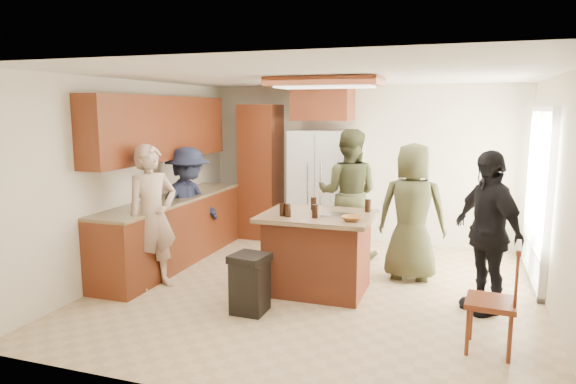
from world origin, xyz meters
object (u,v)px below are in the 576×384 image
(person_behind_left, at_px, (348,193))
(person_side_right, at_px, (487,232))
(person_behind_right, at_px, (412,212))
(person_counter, at_px, (188,205))
(trash_bin, at_px, (250,283))
(kitchen_island, at_px, (318,252))
(spindle_chair, at_px, (494,303))
(person_front_left, at_px, (152,217))
(refrigerator, at_px, (321,187))

(person_behind_left, height_order, person_side_right, person_behind_left)
(person_behind_left, bearing_deg, person_behind_right, 139.19)
(person_behind_right, height_order, person_side_right, person_behind_right)
(person_behind_left, height_order, person_behind_right, person_behind_left)
(person_counter, relative_size, trash_bin, 2.56)
(person_behind_left, distance_m, kitchen_island, 1.62)
(person_behind_left, distance_m, spindle_chair, 3.19)
(person_front_left, xyz_separation_m, person_counter, (-0.14, 1.08, -0.06))
(person_front_left, distance_m, kitchen_island, 2.00)
(person_behind_left, distance_m, person_side_right, 2.39)
(person_counter, bearing_deg, spindle_chair, -96.15)
(person_front_left, xyz_separation_m, kitchen_island, (1.90, 0.50, -0.39))
(person_side_right, height_order, trash_bin, person_side_right)
(spindle_chair, bearing_deg, person_side_right, 92.34)
(person_behind_left, relative_size, trash_bin, 2.94)
(person_front_left, relative_size, kitchen_island, 1.35)
(trash_bin, bearing_deg, person_counter, 136.83)
(person_side_right, distance_m, spindle_chair, 1.07)
(person_front_left, relative_size, trash_bin, 2.74)
(person_front_left, xyz_separation_m, person_side_right, (3.73, 0.49, -0.00))
(person_side_right, xyz_separation_m, refrigerator, (-2.38, 2.17, 0.04))
(kitchen_island, xyz_separation_m, trash_bin, (-0.50, -0.85, -0.16))
(person_front_left, xyz_separation_m, trash_bin, (1.40, -0.35, -0.54))
(person_front_left, height_order, kitchen_island, person_front_left)
(person_front_left, bearing_deg, person_side_right, -53.16)
(trash_bin, xyz_separation_m, spindle_chair, (2.38, -0.14, 0.13))
(person_behind_right, bearing_deg, refrigerator, -40.82)
(person_behind_right, distance_m, kitchen_island, 1.34)
(person_side_right, height_order, kitchen_island, person_side_right)
(person_counter, distance_m, trash_bin, 2.15)
(person_front_left, height_order, refrigerator, refrigerator)
(refrigerator, bearing_deg, kitchen_island, -75.79)
(person_front_left, relative_size, refrigerator, 0.96)
(person_front_left, distance_m, person_side_right, 3.76)
(spindle_chair, bearing_deg, person_counter, 158.04)
(person_front_left, bearing_deg, spindle_chair, -68.11)
(person_counter, height_order, kitchen_island, person_counter)
(kitchen_island, height_order, trash_bin, kitchen_island)
(person_behind_left, relative_size, person_behind_right, 1.07)
(person_behind_left, bearing_deg, refrigerator, -49.77)
(trash_bin, bearing_deg, person_behind_right, 47.89)
(person_counter, relative_size, spindle_chair, 1.62)
(refrigerator, bearing_deg, trash_bin, -89.15)
(refrigerator, bearing_deg, person_behind_left, -46.72)
(person_front_left, distance_m, person_behind_left, 2.81)
(person_behind_right, height_order, refrigerator, refrigerator)
(person_behind_right, relative_size, person_counter, 1.07)
(person_front_left, bearing_deg, kitchen_island, -45.97)
(refrigerator, xyz_separation_m, trash_bin, (0.04, -3.01, -0.58))
(person_front_left, xyz_separation_m, person_behind_right, (2.89, 1.30, 0.00))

